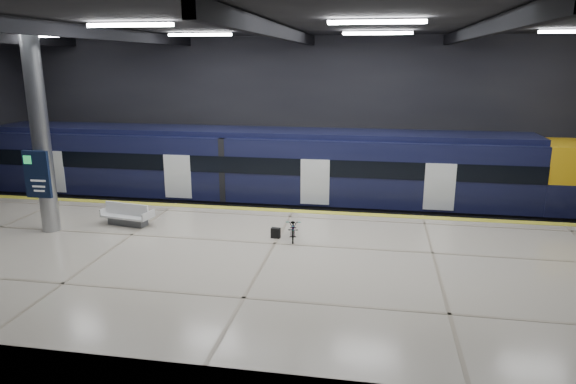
# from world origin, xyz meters

# --- Properties ---
(ground) EXTENTS (30.00, 30.00, 0.00)m
(ground) POSITION_xyz_m (0.00, 0.00, 0.00)
(ground) COLOR black
(ground) RESTS_ON ground
(room_shell) EXTENTS (30.10, 16.10, 8.05)m
(room_shell) POSITION_xyz_m (-0.00, 0.00, 5.72)
(room_shell) COLOR black
(room_shell) RESTS_ON ground
(platform) EXTENTS (30.00, 11.00, 1.10)m
(platform) POSITION_xyz_m (0.00, -2.50, 0.55)
(platform) COLOR beige
(platform) RESTS_ON ground
(safety_strip) EXTENTS (30.00, 0.40, 0.01)m
(safety_strip) POSITION_xyz_m (0.00, 2.75, 1.11)
(safety_strip) COLOR gold
(safety_strip) RESTS_ON platform
(rails) EXTENTS (30.00, 1.52, 0.16)m
(rails) POSITION_xyz_m (0.00, 5.50, 0.08)
(rails) COLOR gray
(rails) RESTS_ON ground
(train) EXTENTS (29.40, 2.84, 3.79)m
(train) POSITION_xyz_m (-0.51, 5.50, 2.06)
(train) COLOR black
(train) RESTS_ON ground
(bench) EXTENTS (1.95, 1.07, 0.81)m
(bench) POSITION_xyz_m (-5.63, 0.01, 1.39)
(bench) COLOR #595B60
(bench) RESTS_ON platform
(bicycle) EXTENTS (0.69, 1.44, 0.73)m
(bicycle) POSITION_xyz_m (0.53, -0.46, 1.46)
(bicycle) COLOR #99999E
(bicycle) RESTS_ON platform
(pannier_bag) EXTENTS (0.32, 0.23, 0.35)m
(pannier_bag) POSITION_xyz_m (-0.07, -0.46, 1.28)
(pannier_bag) COLOR black
(pannier_bag) RESTS_ON platform
(info_column) EXTENTS (0.90, 0.78, 6.90)m
(info_column) POSITION_xyz_m (-8.00, -1.03, 4.46)
(info_column) COLOR #9EA0A5
(info_column) RESTS_ON platform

